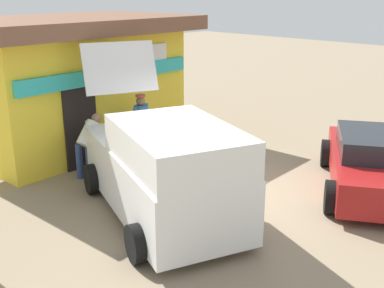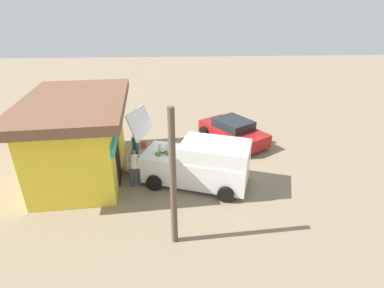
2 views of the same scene
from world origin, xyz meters
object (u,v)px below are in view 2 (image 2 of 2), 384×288
object	(u,v)px
parked_sedan	(233,131)
unloaded_banana_pile	(129,168)
vendor_standing	(136,147)
customer_bending	(135,166)
paint_bucket	(144,144)
delivery_van	(199,163)
storefront_bar	(79,136)

from	to	relation	value
parked_sedan	unloaded_banana_pile	world-z (taller)	parked_sedan
vendor_standing	customer_bending	size ratio (longest dim) A/B	1.15
parked_sedan	paint_bucket	bearing A→B (deg)	95.26
unloaded_banana_pile	delivery_van	bearing A→B (deg)	-109.36
delivery_van	customer_bending	xyz separation A→B (m)	(0.07, 2.67, -0.09)
unloaded_banana_pile	paint_bucket	xyz separation A→B (m)	(2.51, -0.42, -0.01)
parked_sedan	customer_bending	world-z (taller)	customer_bending
customer_bending	paint_bucket	bearing A→B (deg)	-0.21
storefront_bar	unloaded_banana_pile	world-z (taller)	storefront_bar
customer_bending	paint_bucket	distance (m)	3.59
storefront_bar	customer_bending	distance (m)	2.79
unloaded_banana_pile	parked_sedan	bearing A→B (deg)	-60.60
paint_bucket	parked_sedan	bearing A→B (deg)	-84.74
storefront_bar	vendor_standing	size ratio (longest dim) A/B	3.98
delivery_van	vendor_standing	world-z (taller)	delivery_van
unloaded_banana_pile	vendor_standing	bearing A→B (deg)	-25.99
vendor_standing	customer_bending	distance (m)	1.61
delivery_van	paint_bucket	world-z (taller)	delivery_van
customer_bending	paint_bucket	xyz separation A→B (m)	(3.52, -0.01, -0.70)
vendor_standing	paint_bucket	bearing A→B (deg)	-3.95
storefront_bar	delivery_van	distance (m)	5.27
delivery_van	unloaded_banana_pile	xyz separation A→B (m)	(1.08, 3.08, -0.78)
delivery_van	parked_sedan	size ratio (longest dim) A/B	1.20
storefront_bar	delivery_van	bearing A→B (deg)	-102.72
storefront_bar	vendor_standing	xyz separation A→B (m)	(0.53, -2.27, -0.85)
customer_bending	delivery_van	bearing A→B (deg)	-91.55
storefront_bar	customer_bending	size ratio (longest dim) A/B	4.59
unloaded_banana_pile	paint_bucket	size ratio (longest dim) A/B	2.30
vendor_standing	unloaded_banana_pile	world-z (taller)	vendor_standing
vendor_standing	delivery_van	bearing A→B (deg)	-120.89
storefront_bar	vendor_standing	distance (m)	2.48
storefront_bar	parked_sedan	distance (m)	7.89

